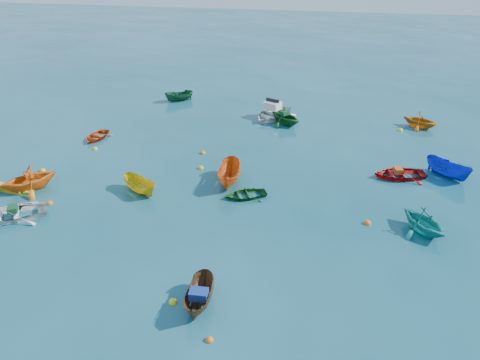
# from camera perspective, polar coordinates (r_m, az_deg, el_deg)

# --- Properties ---
(ground) EXTENTS (160.00, 160.00, 0.00)m
(ground) POSITION_cam_1_polar(r_m,az_deg,el_deg) (23.31, -2.49, -6.44)
(ground) COLOR #0A434F
(ground) RESTS_ON ground
(dinghy_white_near) EXTENTS (4.26, 3.89, 0.72)m
(dinghy_white_near) POSITION_cam_1_polar(r_m,az_deg,el_deg) (27.18, -25.97, -4.16)
(dinghy_white_near) COLOR silver
(dinghy_white_near) RESTS_ON ground
(sampan_brown_mid) EXTENTS (1.14, 2.70, 1.03)m
(sampan_brown_mid) POSITION_cam_1_polar(r_m,az_deg,el_deg) (19.31, -4.87, -14.94)
(sampan_brown_mid) COLOR #51341D
(sampan_brown_mid) RESTS_ON ground
(dinghy_orange_w) EXTENTS (4.06, 4.10, 1.64)m
(dinghy_orange_w) POSITION_cam_1_polar(r_m,az_deg,el_deg) (29.71, -24.11, -1.06)
(dinghy_orange_w) COLOR orange
(dinghy_orange_w) RESTS_ON ground
(sampan_yellow_mid) EXTENTS (2.84, 2.34, 1.05)m
(sampan_yellow_mid) POSITION_cam_1_polar(r_m,az_deg,el_deg) (27.40, -11.98, -1.49)
(sampan_yellow_mid) COLOR gold
(sampan_yellow_mid) RESTS_ON ground
(dinghy_green_e) EXTENTS (2.92, 2.59, 0.50)m
(dinghy_green_e) POSITION_cam_1_polar(r_m,az_deg,el_deg) (26.36, 0.63, -2.07)
(dinghy_green_e) COLOR #114D1A
(dinghy_green_e) RESTS_ON ground
(dinghy_cyan_se) EXTENTS (3.49, 3.56, 1.42)m
(dinghy_cyan_se) POSITION_cam_1_polar(r_m,az_deg,el_deg) (25.05, 21.28, -5.90)
(dinghy_cyan_se) COLOR teal
(dinghy_cyan_se) RESTS_ON ground
(sampan_orange_n) EXTENTS (1.57, 3.44, 1.29)m
(sampan_orange_n) POSITION_cam_1_polar(r_m,az_deg,el_deg) (27.84, -1.25, -0.35)
(sampan_orange_n) COLOR #D25713
(sampan_orange_n) RESTS_ON ground
(dinghy_green_n) EXTENTS (3.75, 3.67, 1.50)m
(dinghy_green_n) POSITION_cam_1_polar(r_m,az_deg,el_deg) (37.00, 5.48, 6.78)
(dinghy_green_n) COLOR #12501B
(dinghy_green_n) RESTS_ON ground
(dinghy_red_ne) EXTENTS (3.53, 2.86, 0.65)m
(dinghy_red_ne) POSITION_cam_1_polar(r_m,az_deg,el_deg) (30.10, 18.77, 0.33)
(dinghy_red_ne) COLOR #A00D0E
(dinghy_red_ne) RESTS_ON ground
(sampan_blue_far) EXTENTS (2.96, 2.86, 1.16)m
(sampan_blue_far) POSITION_cam_1_polar(r_m,az_deg,el_deg) (31.26, 23.85, 0.40)
(sampan_blue_far) COLOR #0F27C4
(sampan_blue_far) RESTS_ON ground
(dinghy_red_far) EXTENTS (1.92, 2.62, 0.53)m
(dinghy_red_far) POSITION_cam_1_polar(r_m,az_deg,el_deg) (35.66, -17.07, 4.85)
(dinghy_red_far) COLOR #D14011
(dinghy_red_far) RESTS_ON ground
(dinghy_orange_far) EXTENTS (3.36, 3.20, 1.38)m
(dinghy_orange_far) POSITION_cam_1_polar(r_m,az_deg,el_deg) (38.73, 21.00, 6.01)
(dinghy_orange_far) COLOR #BF6911
(dinghy_orange_far) RESTS_ON ground
(sampan_green_far) EXTENTS (2.68, 2.27, 1.00)m
(sampan_green_far) POSITION_cam_1_polar(r_m,az_deg,el_deg) (42.71, -7.40, 9.53)
(sampan_green_far) COLOR #104725
(sampan_green_far) RESTS_ON ground
(kayak_yellow) EXTENTS (3.89, 1.02, 0.39)m
(kayak_yellow) POSITION_cam_1_polar(r_m,az_deg,el_deg) (30.50, -27.05, -0.99)
(kayak_yellow) COLOR yellow
(kayak_yellow) RESTS_ON ground
(motorboat_white) EXTENTS (4.37, 5.00, 1.46)m
(motorboat_white) POSITION_cam_1_polar(r_m,az_deg,el_deg) (38.41, 3.93, 7.63)
(motorboat_white) COLOR white
(motorboat_white) RESTS_ON ground
(tarp_green_a) EXTENTS (0.72, 0.77, 0.30)m
(tarp_green_a) POSITION_cam_1_polar(r_m,az_deg,el_deg) (26.93, -25.99, -3.20)
(tarp_green_a) COLOR #114623
(tarp_green_a) RESTS_ON dinghy_white_near
(tarp_blue_a) EXTENTS (0.73, 0.57, 0.34)m
(tarp_blue_a) POSITION_cam_1_polar(r_m,az_deg,el_deg) (18.75, -5.06, -13.70)
(tarp_blue_a) COLOR navy
(tarp_blue_a) RESTS_ON sampan_brown_mid
(tarp_orange_a) EXTENTS (0.71, 0.70, 0.28)m
(tarp_orange_a) POSITION_cam_1_polar(r_m,az_deg,el_deg) (29.31, -24.37, 0.61)
(tarp_orange_a) COLOR #D85016
(tarp_orange_a) RESTS_ON dinghy_orange_w
(tarp_green_b) EXTENTS (0.83, 0.87, 0.33)m
(tarp_green_b) POSITION_cam_1_polar(r_m,az_deg,el_deg) (36.75, 5.43, 8.16)
(tarp_green_b) COLOR #124A25
(tarp_green_b) RESTS_ON dinghy_green_n
(tarp_orange_b) EXTENTS (0.59, 0.70, 0.30)m
(tarp_orange_b) POSITION_cam_1_polar(r_m,az_deg,el_deg) (29.86, 18.72, 1.13)
(tarp_orange_b) COLOR #C54A14
(tarp_orange_b) RESTS_ON dinghy_red_ne
(buoy_or_a) EXTENTS (0.36, 0.36, 0.36)m
(buoy_or_a) POSITION_cam_1_polar(r_m,az_deg,el_deg) (27.75, -22.21, -2.69)
(buoy_or_a) COLOR orange
(buoy_or_a) RESTS_ON ground
(buoy_ye_a) EXTENTS (0.35, 0.35, 0.35)m
(buoy_ye_a) POSITION_cam_1_polar(r_m,az_deg,el_deg) (19.54, -8.18, -14.57)
(buoy_ye_a) COLOR yellow
(buoy_ye_a) RESTS_ON ground
(buoy_or_b) EXTENTS (0.31, 0.31, 0.31)m
(buoy_or_b) POSITION_cam_1_polar(r_m,az_deg,el_deg) (17.96, -3.74, -18.94)
(buoy_or_b) COLOR orange
(buoy_or_b) RESTS_ON ground
(buoy_ye_b) EXTENTS (0.39, 0.39, 0.39)m
(buoy_ye_b) POSITION_cam_1_polar(r_m,az_deg,el_deg) (31.74, -22.92, 1.00)
(buoy_ye_b) COLOR gold
(buoy_ye_b) RESTS_ON ground
(buoy_or_c) EXTENTS (0.38, 0.38, 0.38)m
(buoy_or_c) POSITION_cam_1_polar(r_m,az_deg,el_deg) (31.79, -4.57, 3.26)
(buoy_or_c) COLOR orange
(buoy_or_c) RESTS_ON ground
(buoy_ye_c) EXTENTS (0.37, 0.37, 0.37)m
(buoy_ye_c) POSITION_cam_1_polar(r_m,az_deg,el_deg) (29.68, -4.81, 1.40)
(buoy_ye_c) COLOR gold
(buoy_ye_c) RESTS_ON ground
(buoy_or_d) EXTENTS (0.39, 0.39, 0.39)m
(buoy_or_d) POSITION_cam_1_polar(r_m,az_deg,el_deg) (24.84, 15.26, -5.16)
(buoy_or_d) COLOR #FA5E0D
(buoy_or_d) RESTS_ON ground
(buoy_ye_d) EXTENTS (0.35, 0.35, 0.35)m
(buoy_ye_d) POSITION_cam_1_polar(r_m,az_deg,el_deg) (33.83, -17.24, 3.60)
(buoy_ye_d) COLOR yellow
(buoy_ye_d) RESTS_ON ground
(buoy_or_e) EXTENTS (0.30, 0.30, 0.30)m
(buoy_or_e) POSITION_cam_1_polar(r_m,az_deg,el_deg) (30.47, -0.92, 2.23)
(buoy_or_e) COLOR #FF660D
(buoy_or_e) RESTS_ON ground
(buoy_ye_e) EXTENTS (0.38, 0.38, 0.38)m
(buoy_ye_e) POSITION_cam_1_polar(r_m,az_deg,el_deg) (37.55, 18.96, 5.70)
(buoy_ye_e) COLOR yellow
(buoy_ye_e) RESTS_ON ground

